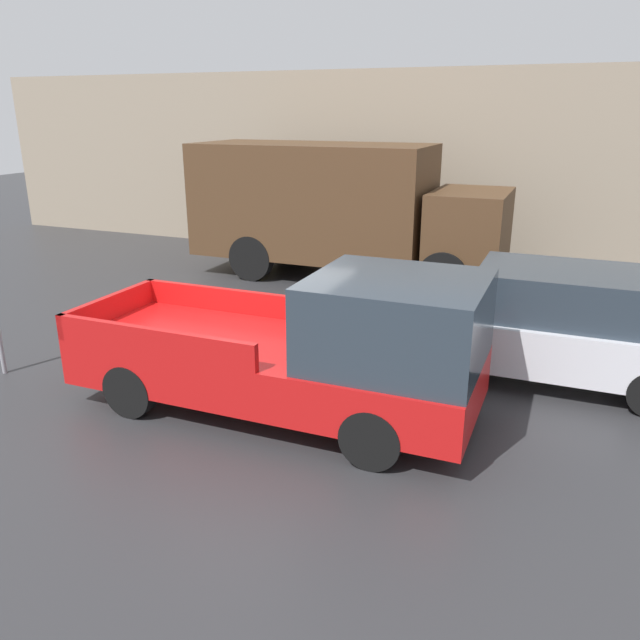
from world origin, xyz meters
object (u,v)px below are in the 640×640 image
(car, at_px, (554,324))
(newspaper_box, at_px, (253,228))
(pickup_truck, at_px, (311,350))
(delivery_truck, at_px, (336,206))

(car, distance_m, newspaper_box, 11.29)
(pickup_truck, xyz_separation_m, car, (2.92, 2.65, -0.10))
(delivery_truck, bearing_deg, pickup_truck, -71.52)
(car, bearing_deg, delivery_truck, 139.71)
(car, height_order, delivery_truck, delivery_truck)
(pickup_truck, height_order, delivery_truck, delivery_truck)
(pickup_truck, bearing_deg, newspaper_box, 122.09)
(pickup_truck, distance_m, delivery_truck, 7.58)
(newspaper_box, bearing_deg, pickup_truck, -57.91)
(delivery_truck, bearing_deg, newspaper_box, 146.18)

